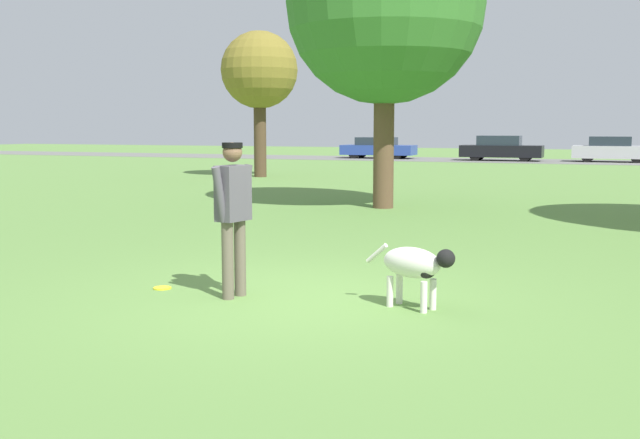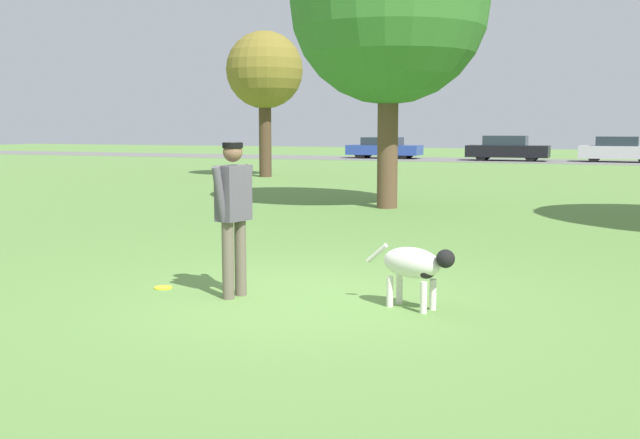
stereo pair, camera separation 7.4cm
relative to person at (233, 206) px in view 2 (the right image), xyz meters
name	(u,v)px [view 2 (the right image)]	position (x,y,z in m)	size (l,w,h in m)	color
ground_plane	(290,297)	(0.58, 0.21, -1.01)	(120.00, 120.00, 0.00)	#608C42
far_road_strip	(561,162)	(0.58, 35.94, -1.01)	(120.00, 6.00, 0.01)	slate
person	(233,206)	(0.00, 0.00, 0.00)	(0.29, 0.66, 1.71)	#665B4C
dog	(415,265)	(1.99, 0.22, -0.55)	(1.06, 0.51, 0.66)	silver
frisbee	(163,288)	(-0.99, 0.07, -1.00)	(0.21, 0.21, 0.02)	yellow
tree_mid_center	(389,5)	(-1.20, 9.51, 3.61)	(4.52, 4.52, 6.91)	brown
tree_far_left	(265,72)	(-8.80, 18.38, 2.94)	(2.89, 2.89, 5.46)	#4C3826
parked_car_blue	(384,148)	(-9.74, 36.28, -0.37)	(4.45, 1.96, 1.28)	#284293
parked_car_black	(507,149)	(-2.34, 35.71, -0.32)	(4.50, 1.71, 1.41)	black
parked_car_silver	(619,150)	(3.47, 36.27, -0.33)	(4.10, 1.79, 1.38)	#B7B7BC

